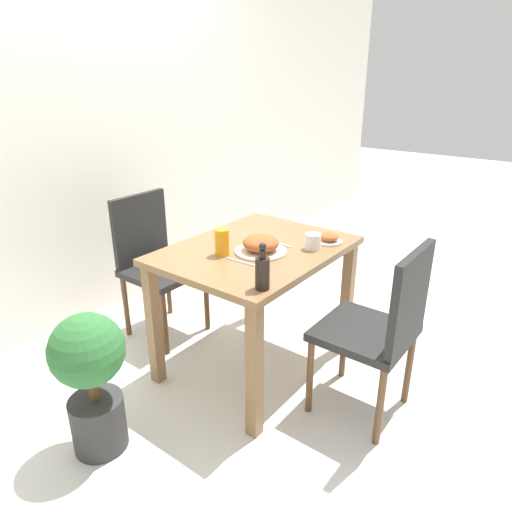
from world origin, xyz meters
TOP-DOWN VIEW (x-y plane):
  - ground_plane at (0.00, 0.00)m, footprint 16.00×16.00m
  - wall_back at (0.00, 1.30)m, footprint 8.00×0.05m
  - dining_table at (0.00, 0.00)m, footprint 1.00×0.77m
  - chair_near at (0.02, -0.71)m, footprint 0.42×0.42m
  - chair_far at (-0.07, 0.75)m, footprint 0.42×0.42m
  - food_plate at (-0.04, -0.06)m, footprint 0.27×0.27m
  - side_plate at (0.29, -0.27)m, footprint 0.14×0.14m
  - drink_cup at (0.16, -0.25)m, footprint 0.08×0.08m
  - juice_glass at (-0.19, 0.07)m, footprint 0.07×0.07m
  - sauce_bottle at (-0.38, -0.32)m, footprint 0.06×0.06m
  - fork_utensil at (-0.21, -0.06)m, footprint 0.02×0.17m
  - spoon_utensil at (0.12, -0.06)m, footprint 0.04×0.19m
  - potted_plant_left at (-0.93, 0.18)m, footprint 0.32×0.32m

SIDE VIEW (x-z plane):
  - ground_plane at x=0.00m, z-range 0.00..0.00m
  - potted_plant_left at x=-0.93m, z-range 0.06..0.72m
  - chair_near at x=0.02m, z-range 0.06..0.95m
  - chair_far at x=-0.07m, z-range 0.06..0.95m
  - dining_table at x=0.00m, z-range 0.25..0.97m
  - fork_utensil at x=-0.21m, z-range 0.72..0.73m
  - spoon_utensil at x=0.12m, z-range 0.72..0.73m
  - side_plate at x=0.29m, z-range 0.72..0.77m
  - food_plate at x=-0.04m, z-range 0.72..0.81m
  - drink_cup at x=0.16m, z-range 0.72..0.81m
  - juice_glass at x=-0.19m, z-range 0.72..0.86m
  - sauce_bottle at x=-0.38m, z-range 0.70..0.91m
  - wall_back at x=0.00m, z-range 0.00..2.60m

